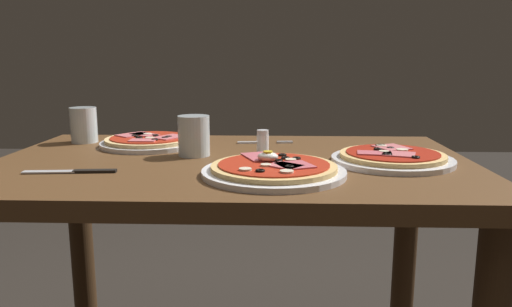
{
  "coord_description": "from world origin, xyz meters",
  "views": [
    {
      "loc": [
        0.1,
        -1.16,
        0.98
      ],
      "look_at": [
        0.06,
        -0.08,
        0.77
      ],
      "focal_mm": 34.65,
      "sensor_mm": 36.0,
      "label": 1
    }
  ],
  "objects": [
    {
      "name": "pizza_across_left",
      "position": [
        -0.24,
        0.17,
        0.75
      ],
      "size": [
        0.27,
        0.27,
        0.03
      ],
      "color": "white",
      "rests_on": "dining_table"
    },
    {
      "name": "dining_table",
      "position": [
        0.0,
        0.0,
        0.61
      ],
      "size": [
        1.13,
        0.72,
        0.74
      ],
      "color": "brown",
      "rests_on": "ground"
    },
    {
      "name": "pizza_foreground",
      "position": [
        0.1,
        -0.16,
        0.75
      ],
      "size": [
        0.3,
        0.3,
        0.05
      ],
      "color": "white",
      "rests_on": "dining_table"
    },
    {
      "name": "pizza_across_right",
      "position": [
        0.37,
        -0.03,
        0.75
      ],
      "size": [
        0.28,
        0.28,
        0.03
      ],
      "color": "white",
      "rests_on": "dining_table"
    },
    {
      "name": "water_glass_near",
      "position": [
        -0.1,
        0.04,
        0.78
      ],
      "size": [
        0.08,
        0.08,
        0.1
      ],
      "color": "silver",
      "rests_on": "dining_table"
    },
    {
      "name": "knife",
      "position": [
        -0.32,
        -0.15,
        0.75
      ],
      "size": [
        0.2,
        0.04,
        0.01
      ],
      "color": "silver",
      "rests_on": "dining_table"
    },
    {
      "name": "fork",
      "position": [
        0.06,
        0.22,
        0.74
      ],
      "size": [
        0.16,
        0.03,
        0.0
      ],
      "color": "silver",
      "rests_on": "dining_table"
    },
    {
      "name": "water_glass_far",
      "position": [
        -0.44,
        0.22,
        0.79
      ],
      "size": [
        0.07,
        0.07,
        0.1
      ],
      "color": "silver",
      "rests_on": "dining_table"
    },
    {
      "name": "salt_shaker",
      "position": [
        0.07,
        0.03,
        0.78
      ],
      "size": [
        0.03,
        0.03,
        0.07
      ],
      "color": "white",
      "rests_on": "dining_table"
    }
  ]
}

